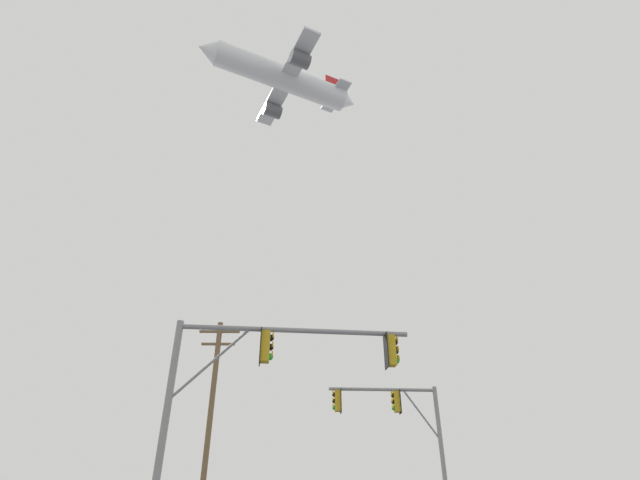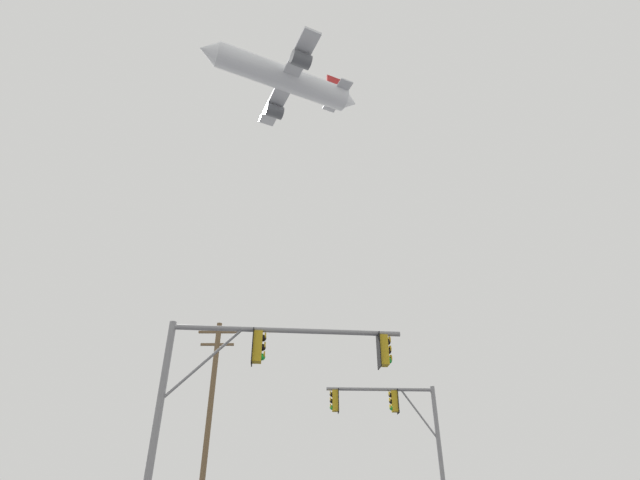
# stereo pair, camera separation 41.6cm
# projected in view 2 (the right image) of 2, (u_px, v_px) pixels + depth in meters

# --- Properties ---
(signal_pole_near) EXTENTS (6.84, 0.91, 6.32)m
(signal_pole_near) POSITION_uv_depth(u_px,v_px,m) (252.00, 376.00, 13.23)
(signal_pole_near) COLOR gray
(signal_pole_near) RESTS_ON ground
(signal_pole_far) EXTENTS (4.95, 0.60, 6.42)m
(signal_pole_far) POSITION_uv_depth(u_px,v_px,m) (401.00, 425.00, 20.62)
(signal_pole_far) COLOR gray
(signal_pole_far) RESTS_ON ground
(utility_pole) EXTENTS (2.20, 0.28, 10.52)m
(utility_pole) POSITION_uv_depth(u_px,v_px,m) (211.00, 417.00, 23.71)
(utility_pole) COLOR brown
(utility_pole) RESTS_ON ground
(airplane) EXTENTS (20.74, 16.01, 5.92)m
(airplane) POSITION_uv_depth(u_px,v_px,m) (284.00, 79.00, 60.92)
(airplane) COLOR white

